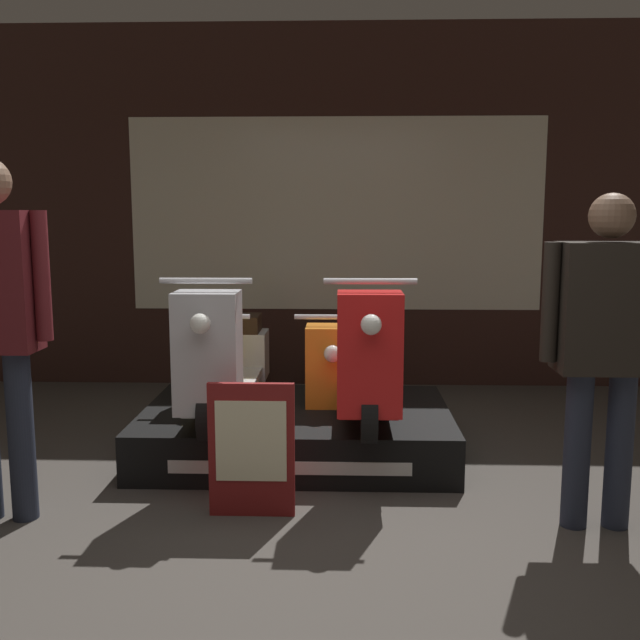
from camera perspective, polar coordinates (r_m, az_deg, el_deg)
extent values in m
plane|color=#423D38|center=(3.34, 0.59, -19.25)|extent=(30.00, 30.00, 0.00)
cube|color=#331E19|center=(6.46, 1.30, 8.87)|extent=(6.67, 0.08, 3.20)
cube|color=beige|center=(6.41, 1.29, 8.43)|extent=(3.67, 0.01, 1.70)
cube|color=black|center=(4.71, -1.88, -8.87)|extent=(1.97, 1.28, 0.30)
cube|color=silver|center=(4.10, -2.47, -11.75)|extent=(1.38, 0.01, 0.08)
cylinder|color=black|center=(4.03, -8.91, -7.52)|extent=(0.09, 0.30, 0.30)
cylinder|color=black|center=(5.33, -6.20, -3.50)|extent=(0.09, 0.30, 0.30)
cube|color=#BCBCC1|center=(4.68, -7.36, -5.35)|extent=(0.33, 1.27, 0.05)
cube|color=#BCBCC1|center=(3.97, -8.97, -2.56)|extent=(0.35, 0.27, 0.67)
cube|color=#BCBCC1|center=(5.29, -6.24, -2.74)|extent=(0.37, 0.31, 0.34)
cube|color=black|center=(5.25, -6.30, -0.26)|extent=(0.27, 0.28, 0.12)
cylinder|color=silver|center=(3.90, -9.12, 3.12)|extent=(0.50, 0.03, 0.03)
sphere|color=white|center=(3.75, -9.57, -0.30)|extent=(0.11, 0.11, 0.11)
cylinder|color=black|center=(3.96, 3.94, -7.71)|extent=(0.09, 0.30, 0.30)
cylinder|color=black|center=(5.28, 3.40, -3.58)|extent=(0.09, 0.30, 0.30)
cube|color=red|center=(4.62, 3.63, -5.47)|extent=(0.33, 1.27, 0.05)
cube|color=red|center=(3.90, 3.98, -2.67)|extent=(0.35, 0.27, 0.67)
cube|color=red|center=(5.24, 3.42, -2.81)|extent=(0.37, 0.31, 0.34)
cube|color=black|center=(5.20, 3.44, -0.31)|extent=(0.27, 0.28, 0.12)
cylinder|color=silver|center=(3.83, 4.04, 3.11)|extent=(0.50, 0.03, 0.03)
sphere|color=white|center=(3.68, 4.11, -0.37)|extent=(0.11, 0.11, 0.11)
cylinder|color=black|center=(4.85, -8.50, -8.49)|extent=(0.09, 0.30, 0.30)
cylinder|color=black|center=(6.15, -6.24, -4.80)|extent=(0.09, 0.30, 0.30)
cube|color=yellow|center=(5.50, -7.23, -6.53)|extent=(0.33, 1.27, 0.05)
cube|color=yellow|center=(4.78, -8.55, -4.39)|extent=(0.35, 0.27, 0.67)
cube|color=yellow|center=(6.11, -6.28, -4.15)|extent=(0.37, 0.31, 0.34)
cube|color=black|center=(6.06, -6.32, -2.02)|extent=(0.27, 0.28, 0.12)
cylinder|color=silver|center=(4.70, -8.67, 0.29)|extent=(0.50, 0.03, 0.03)
sphere|color=white|center=(4.56, -9.02, -2.62)|extent=(0.11, 0.11, 0.11)
cylinder|color=black|center=(4.77, 0.99, -8.67)|extent=(0.09, 0.30, 0.30)
cylinder|color=black|center=(6.09, 1.18, -4.88)|extent=(0.09, 0.30, 0.30)
cube|color=orange|center=(5.43, 1.09, -6.65)|extent=(0.33, 1.27, 0.05)
cube|color=orange|center=(4.70, 1.00, -4.51)|extent=(0.35, 0.27, 0.67)
cube|color=orange|center=(6.05, 1.18, -4.23)|extent=(0.37, 0.31, 0.34)
cube|color=black|center=(6.00, 1.18, -2.07)|extent=(0.27, 0.28, 0.12)
cylinder|color=silver|center=(4.62, 1.01, 0.25)|extent=(0.50, 0.03, 0.03)
sphere|color=white|center=(4.48, 0.97, -2.71)|extent=(0.11, 0.11, 0.11)
cylinder|color=#232838|center=(3.97, -22.80, -8.55)|extent=(0.13, 0.13, 0.88)
cylinder|color=#5B191E|center=(3.76, -21.38, 3.29)|extent=(0.08, 0.08, 0.64)
cylinder|color=#232838|center=(3.81, 19.87, -9.73)|extent=(0.13, 0.13, 0.79)
cylinder|color=#232838|center=(3.88, 22.81, -9.57)|extent=(0.13, 0.13, 0.79)
cube|color=black|center=(3.69, 21.95, 0.92)|extent=(0.46, 0.26, 0.63)
cylinder|color=black|center=(3.61, 17.94, 1.36)|extent=(0.08, 0.08, 0.58)
sphere|color=brown|center=(3.67, 22.33, 7.73)|extent=(0.22, 0.22, 0.22)
cube|color=maroon|center=(3.74, -5.50, -10.30)|extent=(0.44, 0.04, 0.71)
cube|color=beige|center=(3.71, -5.55, -9.63)|extent=(0.36, 0.01, 0.42)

